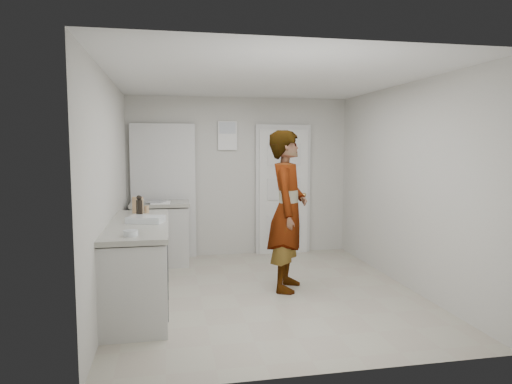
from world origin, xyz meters
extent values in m
plane|color=#ABA18F|center=(0.00, 0.00, 0.00)|extent=(4.00, 4.00, 0.00)
plane|color=#B9B7AF|center=(0.00, 2.00, 1.25)|extent=(3.50, 0.00, 3.50)
plane|color=#B9B7AF|center=(0.00, -2.00, 1.25)|extent=(3.50, 0.00, 3.50)
plane|color=#B9B7AF|center=(-1.75, 0.00, 1.25)|extent=(0.00, 4.00, 4.00)
plane|color=#B9B7AF|center=(1.75, 0.00, 1.25)|extent=(0.00, 4.00, 4.00)
plane|color=silver|center=(0.00, 0.00, 2.50)|extent=(4.00, 4.00, 0.00)
cube|color=silver|center=(0.70, 1.93, 1.00)|extent=(0.80, 0.05, 2.00)
cube|color=silver|center=(0.70, 1.96, 1.03)|extent=(0.90, 0.04, 2.10)
sphere|color=tan|center=(1.03, 1.88, 0.95)|extent=(0.07, 0.07, 0.07)
cube|color=white|center=(-0.20, 1.97, 1.90)|extent=(0.30, 0.02, 0.45)
cube|color=black|center=(-1.20, 1.97, 1.02)|extent=(0.90, 0.05, 2.04)
cube|color=silver|center=(-1.20, 1.94, 1.03)|extent=(0.98, 0.02, 2.10)
cube|color=silver|center=(-1.45, -0.20, 0.43)|extent=(0.60, 1.90, 0.86)
cube|color=black|center=(-1.45, -0.20, 0.04)|extent=(0.56, 1.86, 0.08)
cube|color=#A5A398|center=(-1.45, -0.20, 0.90)|extent=(0.64, 1.96, 0.05)
cube|color=silver|center=(-1.25, 1.55, 0.43)|extent=(0.80, 0.55, 0.86)
cube|color=black|center=(-1.25, 1.55, 0.04)|extent=(0.75, 0.54, 0.08)
cube|color=#A5A398|center=(-1.25, 1.55, 0.90)|extent=(0.84, 0.61, 0.05)
imported|color=silver|center=(0.28, 0.10, 0.96)|extent=(0.70, 0.83, 1.93)
cube|color=#A57E52|center=(-1.49, 0.48, 1.02)|extent=(0.13, 0.09, 0.20)
cylinder|color=tan|center=(-1.39, 0.51, 0.97)|extent=(0.06, 0.06, 0.09)
cylinder|color=black|center=(-1.46, 0.18, 1.02)|extent=(0.06, 0.06, 0.20)
sphere|color=black|center=(-1.46, 0.18, 1.15)|extent=(0.05, 0.05, 0.05)
cylinder|color=black|center=(-1.44, 0.12, 1.03)|extent=(0.06, 0.06, 0.21)
sphere|color=black|center=(-1.44, 0.12, 1.16)|extent=(0.05, 0.05, 0.05)
cube|color=silver|center=(-1.37, -0.21, 0.96)|extent=(0.43, 0.35, 0.06)
cube|color=silver|center=(-1.37, -0.21, 0.95)|extent=(0.37, 0.30, 0.05)
cylinder|color=silver|center=(-1.46, -0.95, 0.95)|extent=(0.13, 0.13, 0.05)
sphere|color=white|center=(-1.48, -0.96, 0.95)|extent=(0.05, 0.05, 0.05)
sphere|color=white|center=(-1.44, -0.94, 0.95)|extent=(0.05, 0.05, 0.05)
cube|color=white|center=(-1.24, 1.45, 0.93)|extent=(0.28, 0.36, 0.01)
camera|label=1|loc=(-1.12, -5.17, 1.74)|focal=32.00mm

